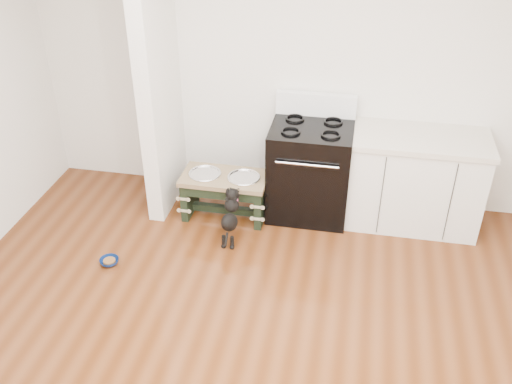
% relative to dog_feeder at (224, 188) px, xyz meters
% --- Properties ---
extents(ground, '(5.00, 5.00, 0.00)m').
position_rel_dog_feeder_xyz_m(ground, '(0.54, -1.92, -0.32)').
color(ground, '#4B230D').
rests_on(ground, ground).
extents(room_shell, '(5.00, 5.00, 5.00)m').
position_rel_dog_feeder_xyz_m(room_shell, '(0.54, -1.92, 1.30)').
color(room_shell, silver).
rests_on(room_shell, ground).
extents(partition_wall, '(0.15, 0.80, 2.70)m').
position_rel_dog_feeder_xyz_m(partition_wall, '(-0.64, 0.18, 1.03)').
color(partition_wall, silver).
rests_on(partition_wall, ground).
extents(oven_range, '(0.76, 0.69, 1.14)m').
position_rel_dog_feeder_xyz_m(oven_range, '(0.79, 0.24, 0.16)').
color(oven_range, black).
rests_on(oven_range, ground).
extents(cabinet_run, '(1.24, 0.64, 0.91)m').
position_rel_dog_feeder_xyz_m(cabinet_run, '(1.77, 0.26, 0.13)').
color(cabinet_run, silver).
rests_on(cabinet_run, ground).
extents(dog_feeder, '(0.82, 0.44, 0.47)m').
position_rel_dog_feeder_xyz_m(dog_feeder, '(0.00, 0.00, 0.00)').
color(dog_feeder, black).
rests_on(dog_feeder, ground).
extents(puppy, '(0.14, 0.42, 0.50)m').
position_rel_dog_feeder_xyz_m(puppy, '(0.15, -0.38, -0.05)').
color(puppy, black).
rests_on(puppy, ground).
extents(floor_bowl, '(0.21, 0.21, 0.05)m').
position_rel_dog_feeder_xyz_m(floor_bowl, '(-0.82, -0.93, -0.29)').
color(floor_bowl, navy).
rests_on(floor_bowl, ground).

